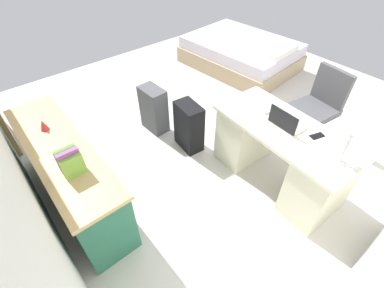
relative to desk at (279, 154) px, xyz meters
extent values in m
plane|color=beige|center=(1.04, -0.29, -0.39)|extent=(5.93, 5.93, 0.00)
cube|color=beige|center=(0.00, 0.00, 0.34)|extent=(1.48, 0.75, 0.04)
cube|color=beige|center=(-0.49, 0.03, -0.03)|extent=(0.44, 0.62, 0.71)
cube|color=beige|center=(0.49, -0.03, -0.03)|extent=(0.44, 0.62, 0.71)
cylinder|color=black|center=(0.17, -0.89, -0.37)|extent=(0.52, 0.52, 0.04)
cylinder|color=black|center=(0.17, -0.89, -0.18)|extent=(0.06, 0.06, 0.42)
cube|color=#4C4C51|center=(0.17, -0.89, 0.07)|extent=(0.52, 0.52, 0.08)
cube|color=#4C4C51|center=(0.14, -1.08, 0.33)|extent=(0.44, 0.12, 0.44)
cube|color=#28664C|center=(1.15, 1.79, -0.04)|extent=(1.76, 0.44, 0.71)
cube|color=tan|center=(1.15, 1.79, 0.34)|extent=(1.80, 0.48, 0.04)
cube|color=#225641|center=(0.75, 1.56, -0.19)|extent=(0.67, 0.01, 0.25)
cube|color=#225641|center=(1.55, 1.56, -0.19)|extent=(0.67, 0.01, 0.25)
cube|color=tan|center=(2.15, -1.75, -0.25)|extent=(2.01, 1.55, 0.28)
cube|color=silver|center=(2.15, -1.75, -0.01)|extent=(1.95, 1.49, 0.20)
cube|color=white|center=(1.48, -1.81, 0.14)|extent=(0.53, 0.72, 0.10)
cube|color=black|center=(1.04, 0.37, -0.08)|extent=(0.38, 0.26, 0.62)
cube|color=#4C4C51|center=(1.61, 0.50, -0.08)|extent=(0.37, 0.23, 0.62)
cube|color=silver|center=(0.03, -0.04, 0.36)|extent=(0.32, 0.24, 0.02)
cube|color=black|center=(0.03, 0.06, 0.47)|extent=(0.31, 0.03, 0.19)
ellipsoid|color=white|center=(0.29, -0.06, 0.37)|extent=(0.07, 0.10, 0.03)
cube|color=black|center=(-0.25, -0.11, 0.36)|extent=(0.10, 0.15, 0.01)
cylinder|color=silver|center=(-0.55, 0.03, 0.36)|extent=(0.11, 0.11, 0.01)
cylinder|color=silver|center=(-0.55, 0.03, 0.51)|extent=(0.02, 0.02, 0.28)
cone|color=white|center=(-0.50, 0.03, 0.66)|extent=(0.11, 0.11, 0.09)
cube|color=#7EB343|center=(0.72, 1.79, 0.45)|extent=(0.04, 0.17, 0.19)
cube|color=#90538F|center=(0.76, 1.79, 0.47)|extent=(0.04, 0.17, 0.23)
cube|color=#38685B|center=(0.80, 1.79, 0.46)|extent=(0.03, 0.17, 0.20)
cube|color=#4E9330|center=(0.84, 1.79, 0.46)|extent=(0.03, 0.17, 0.20)
cone|color=red|center=(1.46, 1.79, 0.41)|extent=(0.08, 0.08, 0.11)
camera|label=1|loc=(-0.99, 2.02, 2.03)|focal=25.81mm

